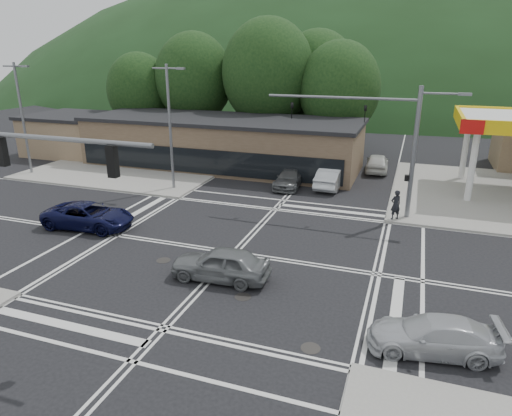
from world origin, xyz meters
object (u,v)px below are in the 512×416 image
(car_northbound, at_px, (290,178))
(car_silver_east, at_px, (433,335))
(car_queue_b, at_px, (377,163))
(car_blue_west, at_px, (89,216))
(pedestrian, at_px, (396,205))
(car_grey_center, at_px, (221,264))
(car_queue_a, at_px, (331,177))

(car_northbound, bearing_deg, car_silver_east, -62.48)
(car_queue_b, xyz_separation_m, car_northbound, (-5.85, -6.90, -0.11))
(car_blue_west, relative_size, pedestrian, 2.89)
(car_grey_center, relative_size, car_silver_east, 1.01)
(car_grey_center, relative_size, car_queue_b, 0.99)
(car_blue_west, bearing_deg, car_queue_b, -42.67)
(car_queue_b, bearing_deg, pedestrian, 97.31)
(car_northbound, xyz_separation_m, pedestrian, (8.00, -5.10, 0.40))
(car_blue_west, distance_m, car_silver_east, 19.74)
(car_queue_a, height_order, pedestrian, pedestrian)
(car_grey_center, distance_m, car_northbound, 15.46)
(car_grey_center, xyz_separation_m, car_queue_a, (2.02, 16.33, 0.02))
(car_blue_west, distance_m, car_queue_b, 24.04)
(car_northbound, bearing_deg, pedestrian, -34.18)
(car_queue_a, bearing_deg, car_grey_center, 85.52)
(pedestrian, bearing_deg, car_silver_east, 62.77)
(car_silver_east, xyz_separation_m, pedestrian, (-1.99, 12.78, 0.42))
(car_silver_east, bearing_deg, car_queue_b, -179.24)
(car_silver_east, distance_m, pedestrian, 12.94)
(car_silver_east, xyz_separation_m, car_queue_a, (-6.99, 18.78, 0.14))
(car_grey_center, relative_size, pedestrian, 2.46)
(car_grey_center, distance_m, car_queue_a, 16.46)
(car_grey_center, height_order, car_queue_a, car_queue_a)
(car_queue_a, bearing_deg, pedestrian, 132.37)
(car_northbound, relative_size, pedestrian, 2.49)
(car_silver_east, height_order, car_northbound, car_northbound)
(car_blue_west, xyz_separation_m, car_queue_a, (11.88, 13.00, 0.05))
(car_queue_b, bearing_deg, car_blue_west, 49.34)
(car_blue_west, xyz_separation_m, car_queue_b, (14.73, 19.00, 0.04))
(car_silver_east, xyz_separation_m, car_queue_b, (-4.15, 24.77, 0.13))
(car_grey_center, relative_size, car_northbound, 0.99)
(car_grey_center, xyz_separation_m, car_silver_east, (9.01, -2.44, -0.12))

